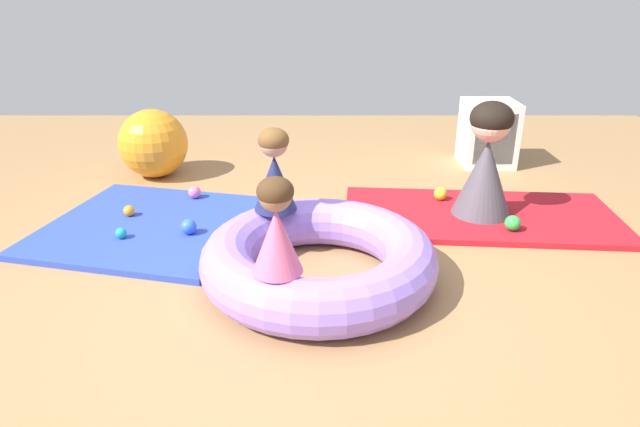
# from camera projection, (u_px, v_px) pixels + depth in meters

# --- Properties ---
(ground_plane) EXTENTS (8.00, 8.00, 0.00)m
(ground_plane) POSITION_uv_depth(u_px,v_px,m) (294.00, 281.00, 3.02)
(ground_plane) COLOR #9E7549
(gym_mat_front) EXTENTS (1.53, 1.51, 0.04)m
(gym_mat_front) POSITION_uv_depth(u_px,v_px,m) (150.00, 225.00, 3.65)
(gym_mat_front) COLOR #2D47B7
(gym_mat_front) RESTS_ON ground
(gym_mat_center_rear) EXTENTS (1.92, 1.04, 0.04)m
(gym_mat_center_rear) POSITION_uv_depth(u_px,v_px,m) (481.00, 216.00, 3.80)
(gym_mat_center_rear) COLOR #B21923
(gym_mat_center_rear) RESTS_ON ground
(inflatable_cushion) EXTENTS (1.27, 1.27, 0.29)m
(inflatable_cushion) POSITION_uv_depth(u_px,v_px,m) (320.00, 259.00, 2.96)
(inflatable_cushion) COLOR #9975EA
(inflatable_cushion) RESTS_ON ground
(child_in_navy) EXTENTS (0.35, 0.35, 0.49)m
(child_in_navy) POSITION_uv_depth(u_px,v_px,m) (276.00, 171.00, 3.13)
(child_in_navy) COLOR navy
(child_in_navy) RESTS_ON inflatable_cushion
(child_in_pink) EXTENTS (0.32, 0.32, 0.46)m
(child_in_pink) POSITION_uv_depth(u_px,v_px,m) (278.00, 227.00, 2.45)
(child_in_pink) COLOR #E5608E
(child_in_pink) RESTS_ON inflatable_cushion
(adult_seated) EXTENTS (0.51, 0.51, 0.77)m
(adult_seated) POSITION_uv_depth(u_px,v_px,m) (488.00, 161.00, 3.65)
(adult_seated) COLOR #4C4751
(adult_seated) RESTS_ON gym_mat_center_rear
(play_ball_blue) EXTENTS (0.10, 0.10, 0.10)m
(play_ball_blue) POSITION_uv_depth(u_px,v_px,m) (190.00, 227.00, 3.47)
(play_ball_blue) COLOR blue
(play_ball_blue) RESTS_ON gym_mat_front
(play_ball_teal) EXTENTS (0.07, 0.07, 0.07)m
(play_ball_teal) POSITION_uv_depth(u_px,v_px,m) (122.00, 233.00, 3.41)
(play_ball_teal) COLOR teal
(play_ball_teal) RESTS_ON gym_mat_front
(play_ball_yellow) EXTENTS (0.09, 0.09, 0.09)m
(play_ball_yellow) POSITION_uv_depth(u_px,v_px,m) (442.00, 194.00, 4.00)
(play_ball_yellow) COLOR yellow
(play_ball_yellow) RESTS_ON gym_mat_center_rear
(play_ball_orange) EXTENTS (0.07, 0.07, 0.07)m
(play_ball_orange) POSITION_uv_depth(u_px,v_px,m) (130.00, 211.00, 3.74)
(play_ball_orange) COLOR orange
(play_ball_orange) RESTS_ON gym_mat_front
(play_ball_pink) EXTENTS (0.09, 0.09, 0.09)m
(play_ball_pink) POSITION_uv_depth(u_px,v_px,m) (196.00, 192.00, 4.04)
(play_ball_pink) COLOR pink
(play_ball_pink) RESTS_ON gym_mat_front
(play_ball_green) EXTENTS (0.10, 0.10, 0.10)m
(play_ball_green) POSITION_uv_depth(u_px,v_px,m) (514.00, 223.00, 3.51)
(play_ball_green) COLOR green
(play_ball_green) RESTS_ON gym_mat_center_rear
(exercise_ball_large) EXTENTS (0.56, 0.56, 0.56)m
(exercise_ball_large) POSITION_uv_depth(u_px,v_px,m) (155.00, 143.00, 4.53)
(exercise_ball_large) COLOR orange
(exercise_ball_large) RESTS_ON ground
(storage_cube) EXTENTS (0.44, 0.44, 0.56)m
(storage_cube) POSITION_uv_depth(u_px,v_px,m) (490.00, 134.00, 4.81)
(storage_cube) COLOR silver
(storage_cube) RESTS_ON ground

